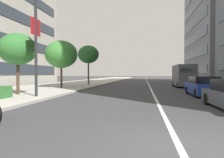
% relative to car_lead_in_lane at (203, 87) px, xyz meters
% --- Properties ---
extents(ground_plane, '(400.00, 400.00, 0.00)m').
position_rel_car_lead_in_lane_xyz_m(ground_plane, '(-12.16, 3.59, -0.69)').
color(ground_plane, '#3A3A3D').
extents(sidewalk_right_plaza, '(160.00, 9.68, 0.15)m').
position_rel_car_lead_in_lane_xyz_m(sidewalk_right_plaza, '(17.84, 15.15, -0.61)').
color(sidewalk_right_plaza, '#B2ADA3').
rests_on(sidewalk_right_plaza, ground).
extents(lane_centre_stripe, '(110.00, 0.16, 0.01)m').
position_rel_car_lead_in_lane_xyz_m(lane_centre_stripe, '(22.84, 3.59, -0.68)').
color(lane_centre_stripe, silver).
rests_on(lane_centre_stripe, ground).
extents(car_lead_in_lane, '(4.55, 1.86, 1.44)m').
position_rel_car_lead_in_lane_xyz_m(car_lead_in_lane, '(0.00, 0.00, 0.00)').
color(car_lead_in_lane, navy).
rests_on(car_lead_in_lane, ground).
extents(delivery_van_ahead, '(5.39, 2.21, 2.74)m').
position_rel_car_lead_in_lane_xyz_m(delivery_van_ahead, '(10.93, -0.53, 0.77)').
color(delivery_van_ahead, '#4C5156').
rests_on(delivery_van_ahead, ground).
extents(street_lamp_with_banners, '(1.26, 2.50, 9.28)m').
position_rel_car_lead_in_lane_xyz_m(street_lamp_with_banners, '(-3.52, 11.07, 4.90)').
color(street_lamp_with_banners, '#232326').
rests_on(street_lamp_with_banners, sidewalk_right_plaza).
extents(street_tree_far_plaza, '(2.66, 2.66, 4.39)m').
position_rel_car_lead_in_lane_xyz_m(street_tree_far_plaza, '(-2.47, 13.33, 2.70)').
color(street_tree_far_plaza, '#473323').
rests_on(street_tree_far_plaza, sidewalk_right_plaza).
extents(street_tree_by_lamp_post, '(3.50, 3.50, 5.12)m').
position_rel_car_lead_in_lane_xyz_m(street_tree_by_lamp_post, '(5.78, 13.26, 3.08)').
color(street_tree_by_lamp_post, '#473323').
rests_on(street_tree_by_lamp_post, sidewalk_right_plaza).
extents(street_tree_mid_sidewalk, '(3.00, 3.00, 5.59)m').
position_rel_car_lead_in_lane_xyz_m(street_tree_mid_sidewalk, '(13.66, 12.25, 3.76)').
color(street_tree_mid_sidewalk, '#473323').
rests_on(street_tree_mid_sidewalk, sidewalk_right_plaza).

